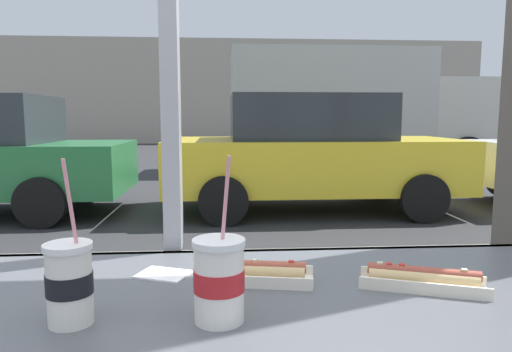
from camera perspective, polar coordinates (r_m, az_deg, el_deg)
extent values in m
plane|color=#2D2D30|center=(9.39, -4.95, -1.24)|extent=(60.00, 60.00, 0.00)
cube|color=#B2ADA3|center=(3.17, -6.68, -17.19)|extent=(16.00, 2.80, 0.14)
cube|color=#35373A|center=(1.38, -10.18, -9.51)|extent=(2.12, 0.02, 0.02)
cube|color=#9E9EA3|center=(1.40, -10.57, 17.99)|extent=(0.05, 0.08, 1.30)
cube|color=#A89E8E|center=(25.31, -4.49, 10.19)|extent=(28.00, 1.20, 5.40)
cylinder|color=white|center=(0.90, -4.52, -12.94)|extent=(0.09, 0.09, 0.15)
cylinder|color=red|center=(0.90, -4.52, -12.50)|extent=(0.10, 0.10, 0.04)
cylinder|color=black|center=(0.88, -4.56, -8.70)|extent=(0.09, 0.09, 0.01)
cylinder|color=white|center=(0.88, -4.57, -8.07)|extent=(0.10, 0.10, 0.01)
cylinder|color=pink|center=(0.86, -3.81, -4.04)|extent=(0.02, 0.03, 0.20)
cylinder|color=silver|center=(0.95, -21.76, -12.45)|extent=(0.08, 0.08, 0.14)
cylinder|color=black|center=(0.95, -21.78, -12.04)|extent=(0.08, 0.08, 0.04)
cylinder|color=black|center=(0.93, -21.96, -8.57)|extent=(0.07, 0.07, 0.01)
cylinder|color=white|center=(0.93, -21.99, -7.98)|extent=(0.09, 0.09, 0.01)
cylinder|color=pink|center=(0.91, -21.57, -4.20)|extent=(0.02, 0.03, 0.20)
cube|color=beige|center=(1.14, 19.61, -12.68)|extent=(0.28, 0.17, 0.01)
cube|color=beige|center=(1.10, 19.76, -12.81)|extent=(0.26, 0.10, 0.03)
cube|color=beige|center=(1.17, 19.52, -11.55)|extent=(0.26, 0.10, 0.03)
cylinder|color=#DBB77A|center=(1.14, 19.66, -11.59)|extent=(0.23, 0.12, 0.04)
cylinder|color=brown|center=(1.13, 19.69, -11.01)|extent=(0.24, 0.11, 0.03)
cube|color=beige|center=(1.12, 14.88, -10.29)|extent=(0.01, 0.01, 0.01)
cube|color=beige|center=(1.14, 24.06, -10.50)|extent=(0.01, 0.01, 0.01)
cube|color=red|center=(1.12, 15.92, -10.33)|extent=(0.01, 0.01, 0.01)
cube|color=red|center=(1.13, 17.36, -10.37)|extent=(0.02, 0.01, 0.01)
cube|color=silver|center=(1.12, -0.01, -12.60)|extent=(0.28, 0.14, 0.01)
cube|color=silver|center=(1.08, -0.28, -12.86)|extent=(0.26, 0.05, 0.03)
cube|color=silver|center=(1.16, 0.24, -11.34)|extent=(0.26, 0.05, 0.03)
cylinder|color=#DBB77A|center=(1.12, -0.01, -11.49)|extent=(0.23, 0.08, 0.04)
cylinder|color=#9E4733|center=(1.11, -0.01, -10.91)|extent=(0.23, 0.07, 0.03)
cube|color=beige|center=(1.12, -4.13, -10.16)|extent=(0.01, 0.01, 0.01)
cube|color=beige|center=(1.11, -0.12, -10.31)|extent=(0.02, 0.01, 0.01)
cube|color=red|center=(1.10, 4.30, -10.43)|extent=(0.01, 0.01, 0.01)
cube|color=white|center=(1.19, -11.43, -11.66)|extent=(0.14, 0.13, 0.00)
cylinder|color=black|center=(8.06, -20.36, -0.77)|extent=(0.64, 0.18, 0.64)
cylinder|color=black|center=(6.40, -24.78, -2.96)|extent=(0.64, 0.18, 0.64)
cube|color=gold|center=(6.94, 6.82, 1.48)|extent=(4.22, 1.87, 0.74)
cube|color=#282D33|center=(6.89, 6.22, 7.15)|extent=(2.19, 1.64, 0.63)
cylinder|color=black|center=(8.21, 14.55, -0.41)|extent=(0.64, 0.18, 0.64)
cylinder|color=black|center=(6.49, 19.80, -2.58)|extent=(0.64, 0.18, 0.64)
cylinder|color=black|center=(7.78, -4.04, -0.60)|extent=(0.64, 0.18, 0.64)
cylinder|color=black|center=(5.94, -4.01, -3.05)|extent=(0.64, 0.18, 0.64)
cylinder|color=black|center=(9.12, 28.09, -0.29)|extent=(0.64, 0.18, 0.64)
cube|color=beige|center=(12.46, 8.67, 8.85)|extent=(4.98, 2.20, 2.60)
cube|color=beige|center=(13.56, 22.42, 6.78)|extent=(1.90, 2.10, 1.90)
cylinder|color=black|center=(14.54, 20.41, 3.11)|extent=(0.90, 0.24, 0.90)
cylinder|color=black|center=(12.66, 24.33, 2.38)|extent=(0.90, 0.24, 0.90)
cylinder|color=black|center=(13.41, 3.80, 3.24)|extent=(0.90, 0.24, 0.90)
cylinder|color=black|center=(11.24, 5.33, 2.46)|extent=(0.90, 0.24, 0.90)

